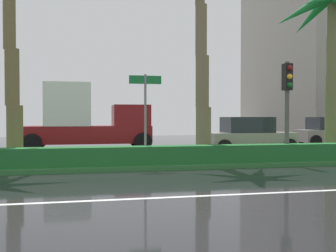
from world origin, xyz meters
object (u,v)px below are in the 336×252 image
(street_name_sign, at_px, (145,106))
(car_in_traffic_third, at_px, (331,132))
(traffic_signal_median_right, at_px, (287,92))
(palm_tree_centre_right, at_px, (333,20))
(car_in_traffic_second, at_px, (249,135))
(box_truck_lead, at_px, (87,120))

(street_name_sign, bearing_deg, car_in_traffic_third, 32.28)
(traffic_signal_median_right, xyz_separation_m, street_name_sign, (-5.12, 0.24, -0.52))
(palm_tree_centre_right, bearing_deg, car_in_traffic_second, 118.84)
(traffic_signal_median_right, distance_m, car_in_traffic_second, 5.43)
(palm_tree_centre_right, height_order, box_truck_lead, palm_tree_centre_right)
(box_truck_lead, bearing_deg, traffic_signal_median_right, -48.83)
(traffic_signal_median_right, bearing_deg, car_in_traffic_second, 81.32)
(street_name_sign, distance_m, car_in_traffic_second, 7.73)
(traffic_signal_median_right, distance_m, car_in_traffic_third, 11.26)
(car_in_traffic_third, bearing_deg, street_name_sign, -147.72)
(palm_tree_centre_right, xyz_separation_m, traffic_signal_median_right, (-2.79, -1.42, -3.08))
(street_name_sign, distance_m, car_in_traffic_third, 14.98)
(palm_tree_centre_right, bearing_deg, box_truck_lead, 146.02)
(traffic_signal_median_right, relative_size, street_name_sign, 1.18)
(palm_tree_centre_right, distance_m, street_name_sign, 8.77)
(box_truck_lead, relative_size, car_in_traffic_second, 1.49)
(palm_tree_centre_right, height_order, traffic_signal_median_right, palm_tree_centre_right)
(street_name_sign, relative_size, car_in_traffic_third, 0.70)
(street_name_sign, bearing_deg, palm_tree_centre_right, 8.46)
(palm_tree_centre_right, xyz_separation_m, box_truck_lead, (-9.81, 6.61, -4.13))
(palm_tree_centre_right, xyz_separation_m, car_in_traffic_second, (-2.01, 3.66, -4.86))
(street_name_sign, bearing_deg, car_in_traffic_second, 39.33)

